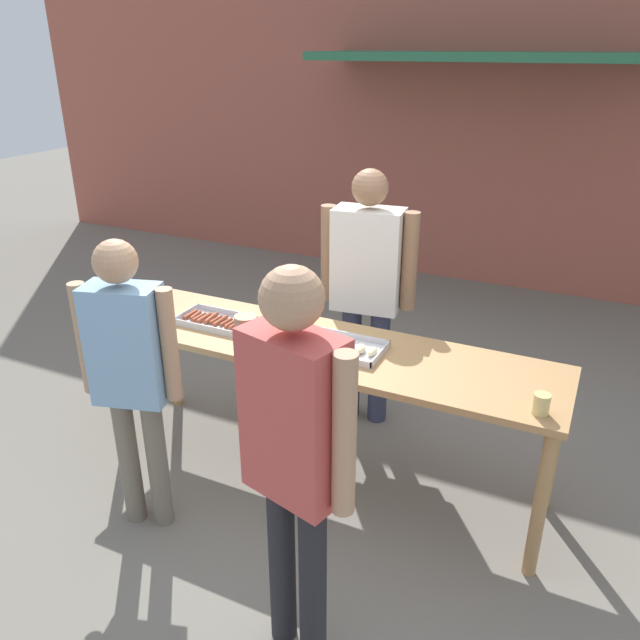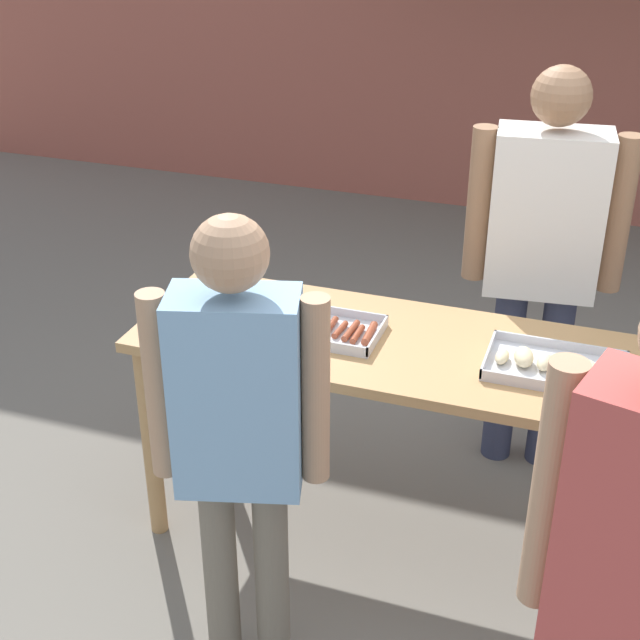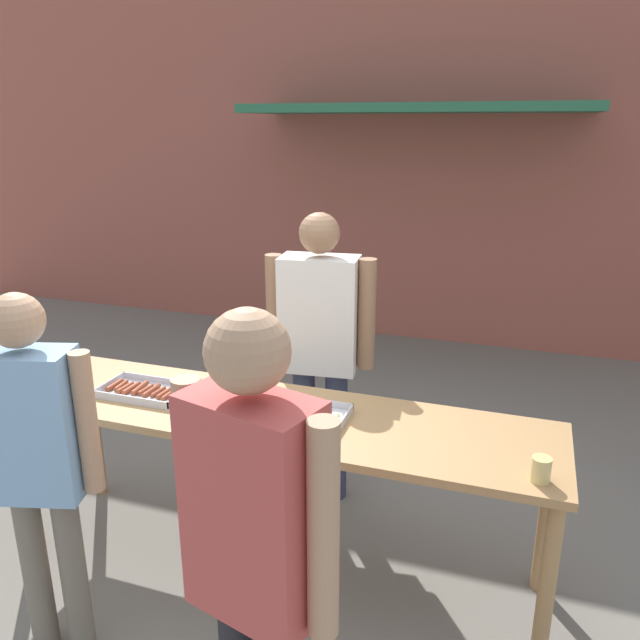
% 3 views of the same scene
% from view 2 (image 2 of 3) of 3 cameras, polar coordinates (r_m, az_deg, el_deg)
% --- Properties ---
extents(ground_plane, '(24.00, 24.00, 0.00)m').
position_cam_2_polar(ground_plane, '(3.76, 10.81, -14.69)').
color(ground_plane, slate).
extents(serving_table, '(2.79, 0.70, 0.91)m').
position_cam_2_polar(serving_table, '(3.27, 12.06, -4.13)').
color(serving_table, tan).
rests_on(serving_table, ground).
extents(food_tray_sausages, '(0.45, 0.27, 0.04)m').
position_cam_2_polar(food_tray_sausages, '(3.33, 0.01, -0.52)').
color(food_tray_sausages, silver).
rests_on(food_tray_sausages, serving_table).
extents(food_tray_buns, '(0.47, 0.30, 0.06)m').
position_cam_2_polar(food_tray_buns, '(3.18, 14.73, -2.85)').
color(food_tray_buns, silver).
rests_on(food_tray_buns, serving_table).
extents(condiment_jar_mustard, '(0.06, 0.06, 0.06)m').
position_cam_2_polar(condiment_jar_mustard, '(3.35, -10.23, -0.48)').
color(condiment_jar_mustard, '#B22319').
rests_on(condiment_jar_mustard, serving_table).
extents(condiment_jar_ketchup, '(0.06, 0.06, 0.06)m').
position_cam_2_polar(condiment_jar_ketchup, '(3.33, -8.87, -0.57)').
color(condiment_jar_ketchup, gold).
rests_on(condiment_jar_ketchup, serving_table).
extents(person_server_behind_table, '(0.65, 0.30, 1.80)m').
position_cam_2_polar(person_server_behind_table, '(3.81, 14.12, 4.73)').
color(person_server_behind_table, '#333851').
rests_on(person_server_behind_table, ground).
extents(person_customer_holding_hotdog, '(0.52, 0.30, 1.67)m').
position_cam_2_polar(person_customer_holding_hotdog, '(2.66, -5.23, -6.74)').
color(person_customer_holding_hotdog, '#756B5B').
rests_on(person_customer_holding_hotdog, ground).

